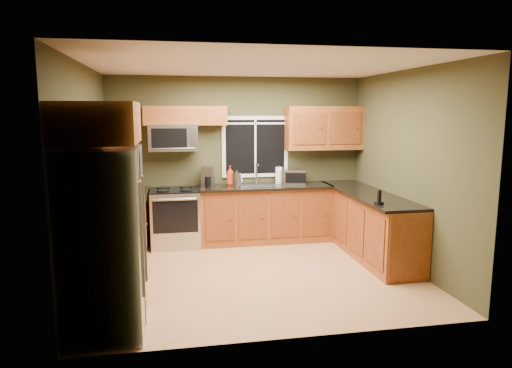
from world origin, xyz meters
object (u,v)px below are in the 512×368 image
object	(u,v)px
coffee_maker	(208,177)
kettle	(237,178)
microwave	(173,137)
soap_bottle_c	(238,179)
refrigerator	(104,241)
paper_towel_roll	(279,175)
range	(175,217)
cordless_phone	(379,200)
soap_bottle_a	(230,175)
toaster_oven	(293,177)

from	to	relation	value
coffee_maker	kettle	bearing A→B (deg)	-1.39
microwave	soap_bottle_c	size ratio (longest dim) A/B	4.31
refrigerator	soap_bottle_c	world-z (taller)	refrigerator
soap_bottle_c	paper_towel_roll	bearing A→B (deg)	-5.40
range	cordless_phone	size ratio (longest dim) A/B	4.88
paper_towel_roll	soap_bottle_a	size ratio (longest dim) A/B	0.94
refrigerator	microwave	world-z (taller)	microwave
coffee_maker	kettle	world-z (taller)	coffee_maker
microwave	range	bearing A→B (deg)	-89.98
toaster_oven	coffee_maker	distance (m)	1.42
refrigerator	soap_bottle_a	world-z (taller)	refrigerator
kettle	microwave	bearing A→B (deg)	176.89
range	soap_bottle_c	xyz separation A→B (m)	(1.05, 0.23, 0.56)
refrigerator	cordless_phone	distance (m)	3.43
paper_towel_roll	soap_bottle_c	distance (m)	0.68
paper_towel_roll	kettle	bearing A→B (deg)	-173.39
coffee_maker	paper_towel_roll	bearing A→B (deg)	3.48
toaster_oven	refrigerator	bearing A→B (deg)	-132.91
soap_bottle_a	cordless_phone	world-z (taller)	soap_bottle_a
paper_towel_roll	cordless_phone	bearing A→B (deg)	-65.91
toaster_oven	paper_towel_roll	world-z (taller)	paper_towel_roll
coffee_maker	paper_towel_roll	world-z (taller)	coffee_maker
toaster_oven	range	bearing A→B (deg)	-177.96
soap_bottle_a	soap_bottle_c	xyz separation A→B (m)	(0.15, 0.08, -0.07)
refrigerator	range	size ratio (longest dim) A/B	1.92
range	microwave	bearing A→B (deg)	90.02
soap_bottle_a	microwave	bearing A→B (deg)	-179.31
soap_bottle_a	cordless_phone	xyz separation A→B (m)	(1.70, -1.94, -0.10)
microwave	toaster_oven	size ratio (longest dim) A/B	1.65
paper_towel_roll	microwave	bearing A→B (deg)	-179.01
soap_bottle_c	cordless_phone	size ratio (longest dim) A/B	0.92
range	kettle	world-z (taller)	kettle
toaster_oven	microwave	bearing A→B (deg)	178.04
range	microwave	world-z (taller)	microwave
refrigerator	cordless_phone	xyz separation A→B (m)	(3.29, 0.98, 0.10)
kettle	paper_towel_roll	world-z (taller)	paper_towel_roll
toaster_oven	soap_bottle_c	size ratio (longest dim) A/B	2.60
coffee_maker	cordless_phone	size ratio (longest dim) A/B	1.65
refrigerator	kettle	world-z (taller)	refrigerator
kettle	cordless_phone	bearing A→B (deg)	-49.45
range	soap_bottle_a	distance (m)	1.11
kettle	paper_towel_roll	distance (m)	0.73
toaster_oven	kettle	distance (m)	0.95
kettle	paper_towel_roll	size ratio (longest dim) A/B	0.85
toaster_oven	soap_bottle_c	bearing A→B (deg)	169.89
refrigerator	kettle	size ratio (longest dim) A/B	6.99
toaster_oven	soap_bottle_c	distance (m)	0.91
refrigerator	paper_towel_roll	size ratio (longest dim) A/B	5.93
toaster_oven	coffee_maker	xyz separation A→B (m)	(-1.42, 0.02, 0.03)
refrigerator	kettle	xyz separation A→B (m)	(1.69, 2.85, 0.16)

